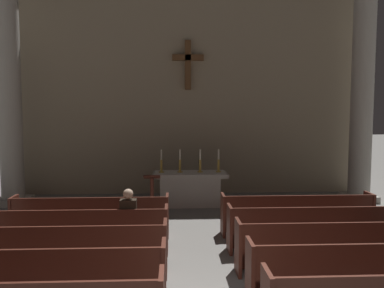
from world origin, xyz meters
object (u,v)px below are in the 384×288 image
(pew_left_row_4, at_px, (80,231))
(column_right_third, at_px, (362,96))
(candlestick_outer_left, at_px, (161,165))
(lectern, at_px, (152,197))
(pew_right_row_2, at_px, (364,270))
(pew_right_row_4, at_px, (313,228))
(pew_left_row_5, at_px, (91,216))
(candlestick_inner_left, at_px, (180,165))
(pew_left_row_2, at_px, (45,276))
(lone_worshipper, at_px, (129,219))
(pew_right_row_5, at_px, (297,214))
(pew_left_row_3, at_px, (65,250))
(altar, at_px, (190,188))
(pew_right_row_3, at_px, (335,246))
(column_left_third, at_px, (10,96))
(candlestick_outer_right, at_px, (219,165))
(candlestick_inner_right, at_px, (200,165))

(pew_left_row_4, bearing_deg, column_right_third, 29.51)
(candlestick_outer_left, xyz_separation_m, lectern, (-0.21, -1.20, -0.68))
(pew_left_row_4, distance_m, pew_right_row_2, 5.15)
(pew_right_row_4, height_order, column_right_third, column_right_third)
(pew_left_row_5, relative_size, candlestick_inner_left, 5.10)
(pew_left_row_2, distance_m, lone_worshipper, 2.40)
(pew_left_row_2, relative_size, lone_worshipper, 2.63)
(pew_right_row_5, xyz_separation_m, lone_worshipper, (-3.72, -1.04, 0.22))
(pew_left_row_3, xyz_separation_m, pew_right_row_2, (4.68, -1.08, 0.00))
(pew_left_row_3, height_order, lectern, lectern)
(candlestick_inner_left, relative_size, lectern, 0.59)
(candlestick_inner_left, relative_size, lone_worshipper, 0.51)
(pew_left_row_4, relative_size, pew_right_row_5, 1.00)
(altar, distance_m, candlestick_outer_left, 1.10)
(pew_right_row_3, bearing_deg, candlestick_outer_left, 122.45)
(pew_right_row_2, xyz_separation_m, column_left_third, (-7.68, 6.50, 2.80))
(pew_left_row_2, height_order, candlestick_outer_left, candlestick_outer_left)
(pew_left_row_4, distance_m, pew_right_row_5, 4.80)
(pew_left_row_2, relative_size, pew_right_row_3, 1.00)
(candlestick_outer_right, bearing_deg, pew_left_row_2, -117.64)
(pew_right_row_2, height_order, column_right_third, column_right_third)
(pew_right_row_4, bearing_deg, column_right_third, 55.39)
(pew_left_row_4, bearing_deg, pew_right_row_5, 12.95)
(pew_right_row_3, xyz_separation_m, candlestick_inner_right, (-2.04, 5.01, 0.75))
(column_right_third, distance_m, candlestick_outer_left, 6.53)
(pew_left_row_3, bearing_deg, candlestick_inner_right, 62.24)
(candlestick_outer_left, bearing_deg, pew_left_row_3, -106.54)
(candlestick_outer_left, bearing_deg, pew_left_row_4, -110.71)
(pew_left_row_4, relative_size, column_right_third, 0.52)
(pew_left_row_4, xyz_separation_m, pew_right_row_3, (4.68, -1.08, 0.00))
(pew_left_row_2, height_order, candlestick_outer_right, candlestick_outer_right)
(pew_right_row_5, height_order, column_right_third, column_right_third)
(pew_left_row_3, xyz_separation_m, candlestick_inner_right, (2.64, 5.01, 0.75))
(pew_left_row_2, distance_m, candlestick_outer_right, 6.92)
(pew_right_row_2, relative_size, candlestick_outer_right, 5.10)
(column_right_third, bearing_deg, altar, -175.64)
(column_right_third, bearing_deg, column_left_third, 180.00)
(pew_right_row_2, distance_m, candlestick_outer_left, 6.92)
(pew_left_row_4, bearing_deg, pew_left_row_5, 90.00)
(pew_right_row_5, relative_size, candlestick_outer_right, 5.10)
(pew_right_row_4, bearing_deg, pew_right_row_3, -90.00)
(pew_left_row_3, relative_size, pew_left_row_4, 1.00)
(column_left_third, bearing_deg, candlestick_outer_left, -5.18)
(column_left_third, distance_m, altar, 6.01)
(pew_right_row_3, bearing_deg, lone_worshipper, 163.32)
(pew_right_row_2, xyz_separation_m, candlestick_outer_left, (-3.19, 6.09, 0.75))
(pew_left_row_2, distance_m, pew_left_row_4, 2.15)
(pew_left_row_2, bearing_deg, pew_left_row_3, 90.00)
(pew_left_row_2, relative_size, pew_right_row_5, 1.00)
(pew_left_row_2, bearing_deg, altar, 68.99)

